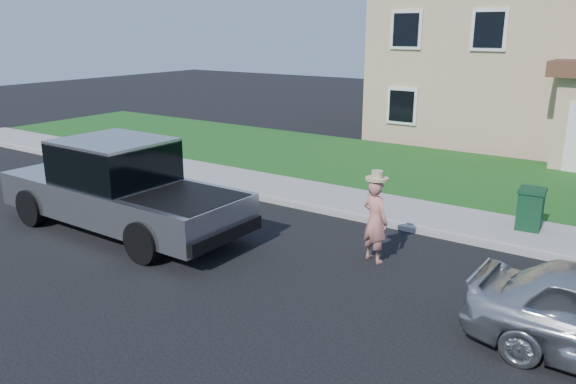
# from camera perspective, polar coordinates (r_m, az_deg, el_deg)

# --- Properties ---
(ground) EXTENTS (80.00, 80.00, 0.00)m
(ground) POSITION_cam_1_polar(r_m,az_deg,el_deg) (12.39, -2.51, -5.81)
(ground) COLOR black
(ground) RESTS_ON ground
(curb) EXTENTS (40.00, 0.20, 0.12)m
(curb) POSITION_cam_1_polar(r_m,az_deg,el_deg) (14.20, 7.79, -2.75)
(curb) COLOR gray
(curb) RESTS_ON ground
(sidewalk) EXTENTS (40.00, 2.00, 0.15)m
(sidewalk) POSITION_cam_1_polar(r_m,az_deg,el_deg) (15.14, 9.67, -1.56)
(sidewalk) COLOR gray
(sidewalk) RESTS_ON ground
(lawn) EXTENTS (40.00, 7.00, 0.10)m
(lawn) POSITION_cam_1_polar(r_m,az_deg,el_deg) (19.19, 15.36, 1.82)
(lawn) COLOR #154A19
(lawn) RESTS_ON ground
(house) EXTENTS (14.00, 11.30, 6.85)m
(house) POSITION_cam_1_polar(r_m,az_deg,el_deg) (26.19, 22.44, 11.85)
(house) COLOR tan
(house) RESTS_ON ground
(pickup_truck) EXTENTS (6.69, 2.60, 2.19)m
(pickup_truck) POSITION_cam_1_polar(r_m,az_deg,el_deg) (13.81, -16.66, 0.32)
(pickup_truck) COLOR black
(pickup_truck) RESTS_ON ground
(woman) EXTENTS (0.74, 0.61, 1.93)m
(woman) POSITION_cam_1_polar(r_m,az_deg,el_deg) (11.61, 8.84, -2.72)
(woman) COLOR tan
(woman) RESTS_ON ground
(trash_bin) EXTENTS (0.64, 0.72, 0.96)m
(trash_bin) POSITION_cam_1_polar(r_m,az_deg,el_deg) (14.20, 23.41, -1.55)
(trash_bin) COLOR #0E341C
(trash_bin) RESTS_ON sidewalk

